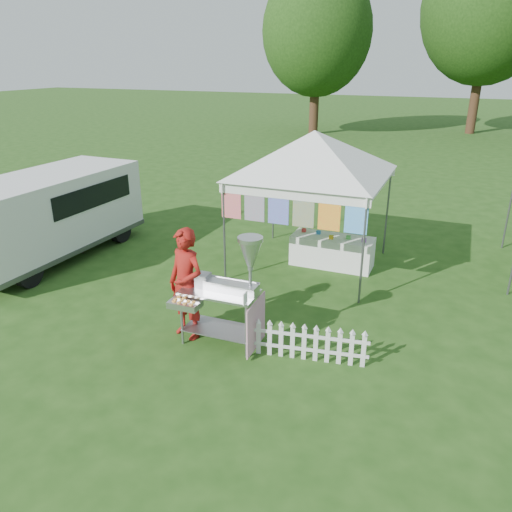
% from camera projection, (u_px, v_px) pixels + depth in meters
% --- Properties ---
extents(ground, '(120.00, 120.00, 0.00)m').
position_uv_depth(ground, '(248.00, 340.00, 8.30)').
color(ground, '#204513').
rests_on(ground, ground).
extents(canopy_main, '(4.24, 4.24, 3.45)m').
position_uv_depth(canopy_main, '(315.00, 131.00, 10.19)').
color(canopy_main, '#59595E').
rests_on(canopy_main, ground).
extents(tree_left, '(6.40, 6.40, 9.53)m').
position_uv_depth(tree_left, '(317.00, 31.00, 28.88)').
color(tree_left, '#3B2915').
rests_on(tree_left, ground).
extents(tree_mid, '(7.60, 7.60, 11.52)m').
position_uv_depth(tree_mid, '(489.00, 7.00, 28.62)').
color(tree_mid, '#3B2915').
rests_on(tree_mid, ground).
extents(donut_cart, '(1.36, 0.95, 1.89)m').
position_uv_depth(donut_cart, '(230.00, 283.00, 7.75)').
color(donut_cart, gray).
rests_on(donut_cart, ground).
extents(vendor, '(0.79, 0.62, 1.89)m').
position_uv_depth(vendor, '(186.00, 284.00, 8.12)').
color(vendor, maroon).
rests_on(vendor, ground).
extents(cargo_van, '(1.96, 4.71, 1.94)m').
position_uv_depth(cargo_van, '(51.00, 213.00, 11.53)').
color(cargo_van, silver).
rests_on(cargo_van, ground).
extents(picket_fence, '(1.78, 0.32, 0.56)m').
position_uv_depth(picket_fence, '(310.00, 344.00, 7.65)').
color(picket_fence, silver).
rests_on(picket_fence, ground).
extents(display_table, '(1.80, 0.70, 0.68)m').
position_uv_depth(display_table, '(332.00, 251.00, 11.18)').
color(display_table, white).
rests_on(display_table, ground).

